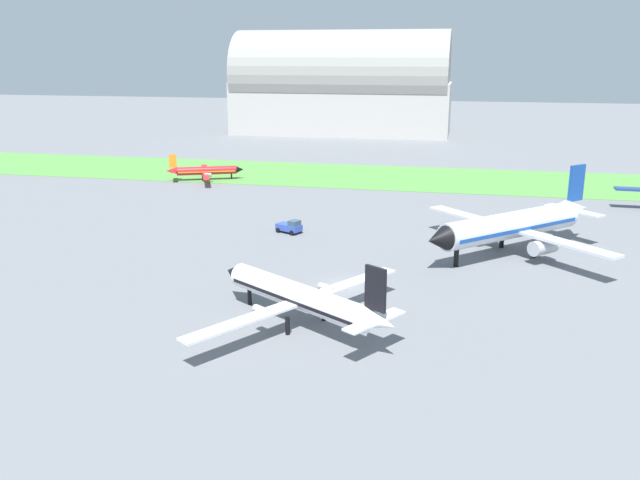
% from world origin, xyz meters
% --- Properties ---
extents(ground_plane, '(600.00, 600.00, 0.00)m').
position_xyz_m(ground_plane, '(0.00, 0.00, 0.00)').
color(ground_plane, slate).
extents(grass_taxiway_strip, '(360.00, 28.00, 0.08)m').
position_xyz_m(grass_taxiway_strip, '(0.00, 67.24, 0.04)').
color(grass_taxiway_strip, '#549342').
rests_on(grass_taxiway_strip, ground_plane).
extents(airplane_foreground_turboprop, '(19.96, 22.82, 7.82)m').
position_xyz_m(airplane_foreground_turboprop, '(-1.93, -11.59, 2.86)').
color(airplane_foreground_turboprop, white).
rests_on(airplane_foreground_turboprop, ground_plane).
extents(airplane_taxiing_turboprop, '(14.73, 16.97, 5.40)m').
position_xyz_m(airplane_taxiing_turboprop, '(-38.34, 56.17, 1.97)').
color(airplane_taxiing_turboprop, red).
rests_on(airplane_taxiing_turboprop, ground_plane).
extents(airplane_midfield_jet, '(23.22, 23.19, 10.39)m').
position_xyz_m(airplane_midfield_jet, '(18.90, 16.56, 3.74)').
color(airplane_midfield_jet, silver).
rests_on(airplane_midfield_jet, ground_plane).
extents(pushback_tug_near_gate, '(4.02, 3.22, 1.95)m').
position_xyz_m(pushback_tug_near_gate, '(-11.38, 20.38, 0.91)').
color(pushback_tug_near_gate, '#334FB2').
rests_on(pushback_tug_near_gate, ground_plane).
extents(hangar_distant, '(67.43, 26.66, 31.67)m').
position_xyz_m(hangar_distant, '(-26.34, 142.14, 14.64)').
color(hangar_distant, '#BCB7B2').
rests_on(hangar_distant, ground_plane).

